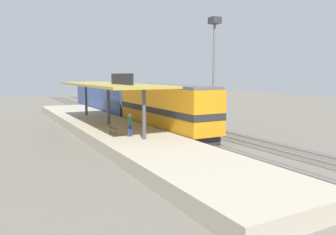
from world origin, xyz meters
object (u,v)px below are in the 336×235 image
(platform_bench, at_px, (113,129))
(locomotive, at_px, (165,108))
(light_mast, at_px, (214,48))
(person_waiting, at_px, (130,124))
(freight_car, at_px, (162,103))
(passenger_carriage_single, at_px, (105,98))

(platform_bench, height_order, locomotive, locomotive)
(platform_bench, distance_m, light_mast, 16.57)
(light_mast, xyz_separation_m, person_waiting, (-12.90, -7.11, -6.54))
(locomotive, relative_size, freight_car, 1.20)
(passenger_carriage_single, distance_m, freight_car, 9.78)
(freight_car, distance_m, person_waiting, 16.58)
(locomotive, height_order, freight_car, locomotive)
(passenger_carriage_single, relative_size, freight_car, 1.67)
(freight_car, relative_size, person_waiting, 7.02)
(light_mast, relative_size, person_waiting, 6.84)
(platform_bench, height_order, freight_car, freight_car)
(passenger_carriage_single, bearing_deg, freight_car, -61.92)
(person_waiting, bearing_deg, freight_car, 54.19)
(freight_car, bearing_deg, person_waiting, -125.81)
(freight_car, bearing_deg, passenger_carriage_single, 118.08)
(platform_bench, relative_size, light_mast, 0.15)
(platform_bench, bearing_deg, person_waiting, -54.22)
(platform_bench, relative_size, person_waiting, 0.99)
(passenger_carriage_single, bearing_deg, person_waiting, -103.02)
(light_mast, distance_m, person_waiting, 16.12)
(passenger_carriage_single, relative_size, light_mast, 1.71)
(passenger_carriage_single, bearing_deg, locomotive, -90.00)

